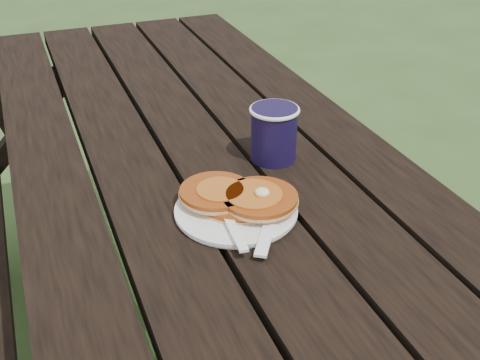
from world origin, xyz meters
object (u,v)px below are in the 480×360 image
object	(u,v)px
pancake_stack	(239,197)
coffee_cup	(274,131)
plate	(236,211)
picnic_table	(198,274)

from	to	relation	value
pancake_stack	coffee_cup	world-z (taller)	coffee_cup
plate	pancake_stack	size ratio (longest dim) A/B	1.07
picnic_table	pancake_stack	xyz separation A→B (m)	(-0.01, -0.31, 0.41)
picnic_table	coffee_cup	bearing A→B (deg)	-53.17
plate	pancake_stack	distance (m)	0.02
pancake_stack	picnic_table	bearing A→B (deg)	88.14
pancake_stack	coffee_cup	xyz separation A→B (m)	(0.13, 0.15, 0.04)
pancake_stack	coffee_cup	bearing A→B (deg)	48.45
plate	pancake_stack	xyz separation A→B (m)	(0.01, 0.01, 0.02)
pancake_stack	plate	bearing A→B (deg)	-130.47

